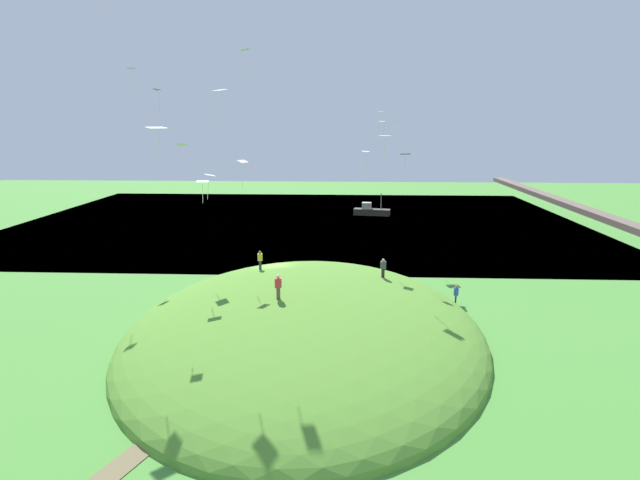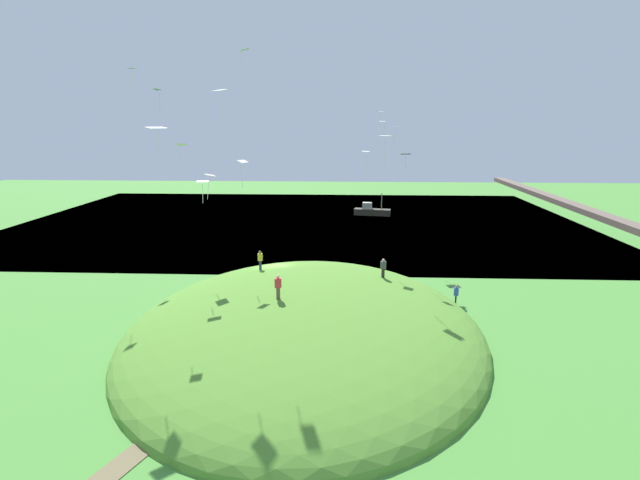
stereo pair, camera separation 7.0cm
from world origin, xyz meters
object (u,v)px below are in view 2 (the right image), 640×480
kite_12 (396,129)px  kite_13 (157,91)px  person_near_shore (260,258)px  kite_8 (381,114)px  boat_on_lake (372,211)px  kite_6 (385,138)px  person_watching_kites (278,284)px  kite_3 (406,154)px  person_on_hilltop (456,292)px  kite_2 (382,123)px  kite_7 (244,51)px  person_walking_path (383,266)px  kite_5 (132,70)px  kite_4 (243,164)px  kite_10 (210,176)px  kite_14 (156,129)px  kite_1 (203,183)px  kite_0 (181,146)px  kite_9 (366,153)px  kite_11 (220,92)px

kite_12 → kite_13: size_ratio=0.75×
person_near_shore → kite_8: (-7.23, 10.38, 11.99)m
boat_on_lake → kite_6: (37.08, -1.28, 12.25)m
person_watching_kites → kite_13: size_ratio=0.77×
kite_3 → person_on_hilltop: bearing=9.6°
kite_2 → boat_on_lake: bearing=178.7°
kite_2 → kite_7: 20.63m
person_watching_kites → person_walking_path: person_watching_kites is taller
person_watching_kites → kite_6: bearing=-16.8°
person_walking_path → kite_5: size_ratio=0.84×
person_watching_kites → person_on_hilltop: (-5.77, 13.31, -2.40)m
kite_4 → kite_10: size_ratio=1.06×
person_watching_kites → boat_on_lake: bearing=15.8°
person_watching_kites → kite_7: size_ratio=0.99×
kite_13 → kite_5: bearing=0.4°
kite_14 → person_walking_path: bearing=118.3°
kite_3 → kite_1: bearing=-45.8°
boat_on_lake → kite_13: size_ratio=2.63×
kite_1 → kite_2: (-16.19, 14.31, 4.35)m
person_walking_path → kite_0: bearing=28.3°
kite_5 → kite_6: size_ratio=0.85×
kite_7 → kite_13: bearing=-140.7°
kite_4 → kite_10: (-0.31, -2.73, -1.03)m
person_near_shore → kite_0: (7.63, -3.69, 9.67)m
person_on_hilltop → kite_9: size_ratio=0.79×
person_near_shore → kite_13: (-8.68, -11.02, 14.16)m
person_watching_kites → kite_5: kite_5 is taller
kite_3 → kite_11: kite_11 is taller
kite_2 → kite_12: size_ratio=0.81×
person_on_hilltop → kite_1: size_ratio=0.95×
person_on_hilltop → kite_13: bearing=-96.4°
person_watching_kites → person_near_shore: size_ratio=1.03×
kite_11 → kite_13: size_ratio=0.85×
kite_5 → kite_10: kite_5 is taller
boat_on_lake → person_on_hilltop: bearing=106.6°
kite_4 → kite_6: 11.30m
person_near_shore → kite_7: (5.03, 0.21, 15.89)m
kite_2 → kite_13: kite_13 is taller
person_near_shore → kite_1: size_ratio=0.96×
kite_5 → person_watching_kites: bearing=49.5°
kite_0 → kite_5: kite_5 is taller
person_on_hilltop → kite_2: size_ratio=1.21×
kite_5 → kite_2: bearing=112.2°
kite_6 → kite_12: bearing=169.4°
person_near_shore → kite_14: size_ratio=1.05×
person_near_shore → kite_2: size_ratio=1.22×
kite_11 → kite_12: 22.00m
person_watching_kites → kite_14: 12.52m
kite_1 → boat_on_lake: bearing=159.9°
kite_4 → kite_7: kite_7 is taller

